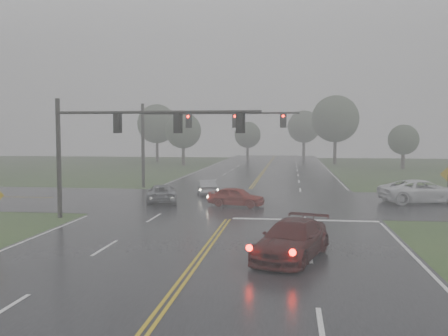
# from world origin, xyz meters

# --- Properties ---
(ground) EXTENTS (180.00, 180.00, 0.00)m
(ground) POSITION_xyz_m (0.00, 0.00, 0.00)
(ground) COLOR #2C4A1F
(ground) RESTS_ON ground
(main_road) EXTENTS (18.00, 160.00, 0.02)m
(main_road) POSITION_xyz_m (0.00, 20.00, 0.00)
(main_road) COLOR black
(main_road) RESTS_ON ground
(cross_street) EXTENTS (120.00, 14.00, 0.02)m
(cross_street) POSITION_xyz_m (0.00, 22.00, 0.00)
(cross_street) COLOR black
(cross_street) RESTS_ON ground
(stop_bar) EXTENTS (8.50, 0.50, 0.01)m
(stop_bar) POSITION_xyz_m (4.50, 14.40, 0.00)
(stop_bar) COLOR silver
(stop_bar) RESTS_ON ground
(sedan_maroon) EXTENTS (3.66, 5.69, 1.53)m
(sedan_maroon) POSITION_xyz_m (3.74, 5.26, 0.00)
(sedan_maroon) COLOR #390B0A
(sedan_maroon) RESTS_ON ground
(sedan_red) EXTENTS (4.23, 2.50, 1.35)m
(sedan_red) POSITION_xyz_m (-0.11, 19.49, 0.00)
(sedan_red) COLOR maroon
(sedan_red) RESTS_ON ground
(sedan_silver) EXTENTS (2.35, 4.05, 1.26)m
(sedan_silver) POSITION_xyz_m (-3.27, 25.53, 0.00)
(sedan_silver) COLOR #9B9EA3
(sedan_silver) RESTS_ON ground
(car_grey) EXTENTS (3.31, 5.08, 1.30)m
(car_grey) POSITION_xyz_m (-5.82, 20.76, 0.00)
(car_grey) COLOR slate
(car_grey) RESTS_ON ground
(pickup_white) EXTENTS (6.61, 4.18, 1.70)m
(pickup_white) POSITION_xyz_m (13.19, 22.88, 0.00)
(pickup_white) COLOR white
(pickup_white) RESTS_ON ground
(signal_gantry_near) EXTENTS (12.33, 0.31, 7.18)m
(signal_gantry_near) POSITION_xyz_m (-6.45, 13.41, 5.03)
(signal_gantry_near) COLOR black
(signal_gantry_near) RESTS_ON ground
(signal_gantry_far) EXTENTS (14.74, 0.40, 7.88)m
(signal_gantry_far) POSITION_xyz_m (-5.61, 30.62, 5.56)
(signal_gantry_far) COLOR black
(signal_gantry_far) RESTS_ON ground
(sign_diamond_east) EXTENTS (1.10, 0.16, 2.65)m
(sign_diamond_east) POSITION_xyz_m (15.09, 23.34, 1.79)
(sign_diamond_east) COLOR black
(sign_diamond_east) RESTS_ON ground
(tree_nw_a) EXTENTS (5.71, 5.71, 8.39)m
(tree_nw_a) POSITION_xyz_m (-13.38, 62.73, 5.52)
(tree_nw_a) COLOR #312620
(tree_nw_a) RESTS_ON ground
(tree_ne_a) EXTENTS (7.70, 7.70, 11.30)m
(tree_ne_a) POSITION_xyz_m (10.75, 68.40, 7.44)
(tree_ne_a) COLOR #312620
(tree_ne_a) RESTS_ON ground
(tree_n_mid) EXTENTS (4.97, 4.97, 7.30)m
(tree_n_mid) POSITION_xyz_m (-4.55, 79.06, 4.79)
(tree_n_mid) COLOR #312620
(tree_n_mid) RESTS_ON ground
(tree_e_near) EXTENTS (4.33, 4.33, 6.37)m
(tree_e_near) POSITION_xyz_m (19.52, 59.04, 4.17)
(tree_e_near) COLOR #312620
(tree_e_near) RESTS_ON ground
(tree_nw_b) EXTENTS (7.01, 7.01, 10.30)m
(tree_nw_b) POSITION_xyz_m (-20.24, 72.15, 6.78)
(tree_nw_b) COLOR #312620
(tree_nw_b) RESTS_ON ground
(tree_n_far) EXTENTS (6.67, 6.67, 9.80)m
(tree_n_far) POSITION_xyz_m (6.19, 88.78, 6.44)
(tree_n_far) COLOR #312620
(tree_n_far) RESTS_ON ground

